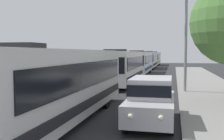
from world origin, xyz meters
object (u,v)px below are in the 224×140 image
object	(u,v)px
bus_second_in_line	(122,66)
streetlamp_mid	(186,25)
bus_fourth_in_line	(149,59)
box_truck_oncoming	(144,57)
bus_rear	(154,58)
bus_lead	(61,82)
bus_middle	(140,62)
white_suv	(151,99)

from	to	relation	value
bus_second_in_line	streetlamp_mid	size ratio (longest dim) A/B	1.35
bus_fourth_in_line	box_truck_oncoming	world-z (taller)	bus_fourth_in_line
bus_rear	bus_lead	bearing A→B (deg)	-90.00
box_truck_oncoming	bus_middle	bearing A→B (deg)	-84.54
streetlamp_mid	bus_second_in_line	bearing A→B (deg)	142.68
bus_second_in_line	white_suv	world-z (taller)	bus_second_in_line
bus_lead	streetlamp_mid	distance (m)	11.50
bus_rear	streetlamp_mid	bearing A→B (deg)	-83.00
bus_fourth_in_line	streetlamp_mid	bearing A→B (deg)	-79.86
bus_lead	bus_middle	world-z (taller)	same
bus_lead	bus_middle	xyz separation A→B (m)	(-0.00, 26.62, -0.00)
bus_fourth_in_line	bus_lead	bearing A→B (deg)	-90.00
bus_lead	white_suv	size ratio (longest dim) A/B	2.61
white_suv	bus_second_in_line	bearing A→B (deg)	105.75
box_truck_oncoming	bus_rear	bearing A→B (deg)	-66.42
bus_second_in_line	bus_fourth_in_line	distance (m)	26.08
box_truck_oncoming	streetlamp_mid	xyz separation A→B (m)	(8.70, -51.53, 3.19)
bus_fourth_in_line	streetlamp_mid	world-z (taller)	streetlamp_mid
box_truck_oncoming	bus_fourth_in_line	bearing A→B (deg)	-81.20
bus_fourth_in_line	white_suv	xyz separation A→B (m)	(3.70, -39.19, -0.66)
bus_lead	bus_second_in_line	distance (m)	13.75
bus_middle	bus_rear	world-z (taller)	same
bus_middle	box_truck_oncoming	size ratio (longest dim) A/B	1.52
bus_second_in_line	bus_middle	world-z (taller)	same
bus_second_in_line	white_suv	xyz separation A→B (m)	(3.70, -13.11, -0.66)
bus_rear	streetlamp_mid	size ratio (longest dim) A/B	1.41
bus_fourth_in_line	streetlamp_mid	distance (m)	30.84
bus_middle	streetlamp_mid	world-z (taller)	streetlamp_mid
bus_lead	bus_middle	bearing A→B (deg)	90.00
bus_fourth_in_line	white_suv	size ratio (longest dim) A/B	2.48
bus_middle	box_truck_oncoming	xyz separation A→B (m)	(-3.30, 34.54, 0.01)
bus_middle	bus_fourth_in_line	xyz separation A→B (m)	(-0.00, 13.21, -0.00)
bus_second_in_line	box_truck_oncoming	world-z (taller)	bus_second_in_line
bus_rear	box_truck_oncoming	bearing A→B (deg)	113.58
bus_middle	bus_fourth_in_line	size ratio (longest dim) A/B	1.00
bus_rear	bus_second_in_line	bearing A→B (deg)	-90.00
bus_fourth_in_line	streetlamp_mid	size ratio (longest dim) A/B	1.45
bus_second_in_line	bus_fourth_in_line	size ratio (longest dim) A/B	0.93
box_truck_oncoming	bus_second_in_line	bearing A→B (deg)	-86.02
bus_middle	streetlamp_mid	xyz separation A→B (m)	(5.40, -16.99, 3.20)
bus_lead	streetlamp_mid	world-z (taller)	streetlamp_mid
bus_lead	bus_second_in_line	bearing A→B (deg)	90.00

